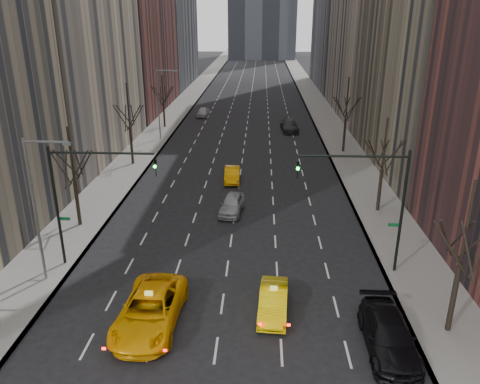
# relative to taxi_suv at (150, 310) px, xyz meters

# --- Properties ---
(sidewalk_left) EXTENTS (4.50, 320.00, 0.15)m
(sidewalk_left) POSITION_rel_taxi_suv_xyz_m (-8.57, 64.08, -0.84)
(sidewalk_left) COLOR slate
(sidewalk_left) RESTS_ON ground
(sidewalk_right) EXTENTS (4.50, 320.00, 0.15)m
(sidewalk_right) POSITION_rel_taxi_suv_xyz_m (15.93, 64.08, -0.84)
(sidewalk_right) COLOR slate
(sidewalk_right) RESTS_ON ground
(tree_lw_b) EXTENTS (3.36, 3.50, 7.82)m
(tree_lw_b) POSITION_rel_taxi_suv_xyz_m (-8.32, 12.08, 2.80)
(tree_lw_b) COLOR black
(tree_lw_b) RESTS_ON ground
(tree_lw_c) EXTENTS (3.36, 3.50, 8.74)m
(tree_lw_c) POSITION_rel_taxi_suv_xyz_m (-8.32, 28.08, 3.12)
(tree_lw_c) COLOR black
(tree_lw_c) RESTS_ON ground
(tree_lw_d) EXTENTS (3.36, 3.50, 7.36)m
(tree_lw_d) POSITION_rel_taxi_suv_xyz_m (-8.32, 46.08, 2.64)
(tree_lw_d) COLOR black
(tree_lw_d) RESTS_ON ground
(tree_rw_a) EXTENTS (3.36, 3.50, 8.28)m
(tree_rw_a) POSITION_rel_taxi_suv_xyz_m (15.68, 0.08, 2.96)
(tree_rw_a) COLOR black
(tree_rw_a) RESTS_ON ground
(tree_rw_b) EXTENTS (3.36, 3.50, 7.82)m
(tree_rw_b) POSITION_rel_taxi_suv_xyz_m (15.68, 16.08, 2.80)
(tree_rw_b) COLOR black
(tree_rw_b) RESTS_ON ground
(tree_rw_c) EXTENTS (3.36, 3.50, 8.74)m
(tree_rw_c) POSITION_rel_taxi_suv_xyz_m (15.68, 34.08, 3.12)
(tree_rw_c) COLOR black
(tree_rw_c) RESTS_ON ground
(traffic_mast_left) EXTENTS (6.69, 0.39, 8.00)m
(traffic_mast_left) POSITION_rel_taxi_suv_xyz_m (-5.43, 6.08, 4.57)
(traffic_mast_left) COLOR black
(traffic_mast_left) RESTS_ON ground
(traffic_mast_right) EXTENTS (6.69, 0.39, 8.00)m
(traffic_mast_right) POSITION_rel_taxi_suv_xyz_m (12.78, 6.08, 4.57)
(traffic_mast_right) COLOR black
(traffic_mast_right) RESTS_ON ground
(streetlight_near) EXTENTS (2.83, 0.22, 9.00)m
(streetlight_near) POSITION_rel_taxi_suv_xyz_m (-7.16, 4.08, 4.70)
(streetlight_near) COLOR slate
(streetlight_near) RESTS_ON ground
(streetlight_far) EXTENTS (2.83, 0.22, 9.00)m
(streetlight_far) POSITION_rel_taxi_suv_xyz_m (-7.16, 39.08, 4.70)
(streetlight_far) COLOR slate
(streetlight_far) RESTS_ON ground
(taxi_suv) EXTENTS (3.31, 6.73, 1.84)m
(taxi_suv) POSITION_rel_taxi_suv_xyz_m (0.00, 0.00, 0.00)
(taxi_suv) COLOR #FFAE05
(taxi_suv) RESTS_ON ground
(taxi_sedan) EXTENTS (1.82, 4.49, 1.45)m
(taxi_sedan) POSITION_rel_taxi_suv_xyz_m (6.57, 1.39, -0.20)
(taxi_sedan) COLOR yellow
(taxi_sedan) RESTS_ON ground
(silver_sedan_ahead) EXTENTS (2.26, 4.55, 1.49)m
(silver_sedan_ahead) POSITION_rel_taxi_suv_xyz_m (3.43, 15.30, -0.17)
(silver_sedan_ahead) COLOR #9EA1A5
(silver_sedan_ahead) RESTS_ON ground
(parked_suv_black) EXTENTS (2.36, 5.70, 1.65)m
(parked_suv_black) POSITION_rel_taxi_suv_xyz_m (12.18, -1.39, -0.09)
(parked_suv_black) COLOR black
(parked_suv_black) RESTS_ON ground
(far_taxi) EXTENTS (1.61, 4.25, 1.38)m
(far_taxi) POSITION_rel_taxi_suv_xyz_m (2.96, 23.20, -0.23)
(far_taxi) COLOR #FFA105
(far_taxi) RESTS_ON ground
(far_suv_grey) EXTENTS (2.62, 5.63, 1.59)m
(far_suv_grey) POSITION_rel_taxi_suv_xyz_m (9.80, 44.71, -0.12)
(far_suv_grey) COLOR #29292E
(far_suv_grey) RESTS_ON ground
(far_car_white) EXTENTS (1.90, 4.20, 1.40)m
(far_car_white) POSITION_rel_taxi_suv_xyz_m (-3.69, 54.29, -0.22)
(far_car_white) COLOR #BCBCBC
(far_car_white) RESTS_ON ground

